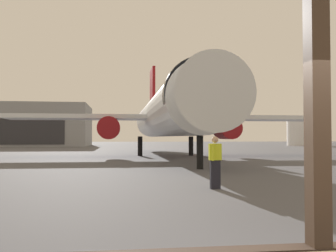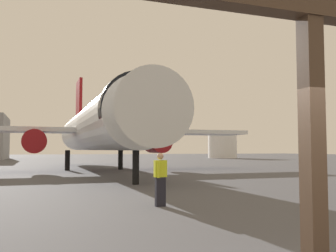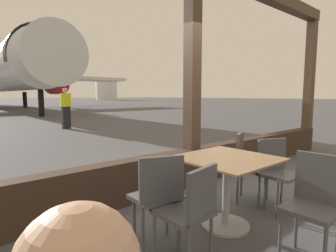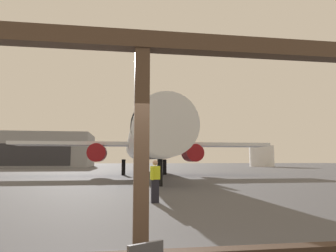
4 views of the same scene
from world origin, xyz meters
The scene contains 6 objects.
ground_plane centered at (0.00, 40.00, 0.00)m, with size 220.00×220.00×0.00m, color #4C4C51.
window_frame centered at (0.00, 0.00, 1.28)m, with size 8.72×0.24×3.51m.
airplane centered at (2.24, 30.16, 3.79)m, with size 28.33×35.48×10.80m.
ground_crew_worker centered at (1.09, 8.56, 0.90)m, with size 0.40×0.49×1.74m.
distant_hangar centered at (-20.74, 76.57, 4.14)m, with size 24.74×17.77×8.29m.
fuel_storage_tank centered at (35.53, 70.65, 2.71)m, with size 6.23×6.23×5.42m, color white.
Camera 4 is at (-0.24, -4.05, 1.76)m, focal length 32.36 mm.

